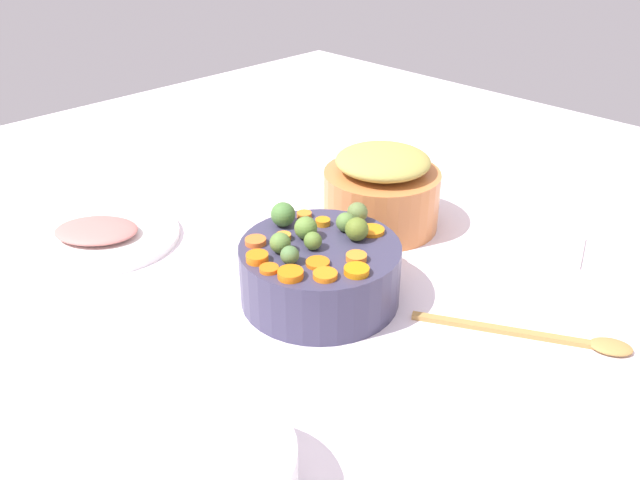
# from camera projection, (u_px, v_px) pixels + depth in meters

# --- Properties ---
(tabletop) EXTENTS (2.40, 2.40, 0.02)m
(tabletop) POSITION_uv_depth(u_px,v_px,m) (316.00, 308.00, 1.06)
(tabletop) COLOR white
(tabletop) RESTS_ON ground
(serving_bowl_carrots) EXTENTS (0.25, 0.25, 0.10)m
(serving_bowl_carrots) POSITION_uv_depth(u_px,v_px,m) (320.00, 272.00, 1.04)
(serving_bowl_carrots) COLOR #393651
(serving_bowl_carrots) RESTS_ON tabletop
(metal_pot) EXTENTS (0.22, 0.22, 0.11)m
(metal_pot) POSITION_uv_depth(u_px,v_px,m) (381.00, 199.00, 1.26)
(metal_pot) COLOR #D07941
(metal_pot) RESTS_ON tabletop
(stuffing_mound) EXTENTS (0.18, 0.18, 0.04)m
(stuffing_mound) POSITION_uv_depth(u_px,v_px,m) (383.00, 161.00, 1.22)
(stuffing_mound) COLOR tan
(stuffing_mound) RESTS_ON metal_pot
(carrot_slice_0) EXTENTS (0.05, 0.05, 0.01)m
(carrot_slice_0) POSITION_uv_depth(u_px,v_px,m) (357.00, 271.00, 0.95)
(carrot_slice_0) COLOR orange
(carrot_slice_0) RESTS_ON serving_bowl_carrots
(carrot_slice_1) EXTENTS (0.03, 0.03, 0.01)m
(carrot_slice_1) POSITION_uv_depth(u_px,v_px,m) (304.00, 215.00, 1.10)
(carrot_slice_1) COLOR orange
(carrot_slice_1) RESTS_ON serving_bowl_carrots
(carrot_slice_2) EXTENTS (0.04, 0.04, 0.01)m
(carrot_slice_2) POSITION_uv_depth(u_px,v_px,m) (256.00, 241.00, 1.02)
(carrot_slice_2) COLOR orange
(carrot_slice_2) RESTS_ON serving_bowl_carrots
(carrot_slice_3) EXTENTS (0.03, 0.03, 0.01)m
(carrot_slice_3) POSITION_uv_depth(u_px,v_px,m) (323.00, 222.00, 1.08)
(carrot_slice_3) COLOR orange
(carrot_slice_3) RESTS_ON serving_bowl_carrots
(carrot_slice_4) EXTENTS (0.05, 0.05, 0.01)m
(carrot_slice_4) POSITION_uv_depth(u_px,v_px,m) (290.00, 274.00, 0.94)
(carrot_slice_4) COLOR orange
(carrot_slice_4) RESTS_ON serving_bowl_carrots
(carrot_slice_5) EXTENTS (0.04, 0.04, 0.01)m
(carrot_slice_5) POSITION_uv_depth(u_px,v_px,m) (325.00, 275.00, 0.94)
(carrot_slice_5) COLOR orange
(carrot_slice_5) RESTS_ON serving_bowl_carrots
(carrot_slice_6) EXTENTS (0.04, 0.04, 0.01)m
(carrot_slice_6) POSITION_uv_depth(u_px,v_px,m) (356.00, 257.00, 0.98)
(carrot_slice_6) COLOR orange
(carrot_slice_6) RESTS_ON serving_bowl_carrots
(carrot_slice_7) EXTENTS (0.03, 0.03, 0.01)m
(carrot_slice_7) POSITION_uv_depth(u_px,v_px,m) (269.00, 269.00, 0.96)
(carrot_slice_7) COLOR orange
(carrot_slice_7) RESTS_ON serving_bowl_carrots
(carrot_slice_8) EXTENTS (0.03, 0.03, 0.01)m
(carrot_slice_8) POSITION_uv_depth(u_px,v_px,m) (283.00, 237.00, 1.04)
(carrot_slice_8) COLOR orange
(carrot_slice_8) RESTS_ON serving_bowl_carrots
(carrot_slice_9) EXTENTS (0.05, 0.05, 0.01)m
(carrot_slice_9) POSITION_uv_depth(u_px,v_px,m) (372.00, 231.00, 1.06)
(carrot_slice_9) COLOR orange
(carrot_slice_9) RESTS_ON serving_bowl_carrots
(carrot_slice_10) EXTENTS (0.04, 0.04, 0.01)m
(carrot_slice_10) POSITION_uv_depth(u_px,v_px,m) (257.00, 258.00, 0.98)
(carrot_slice_10) COLOR orange
(carrot_slice_10) RESTS_ON serving_bowl_carrots
(carrot_slice_11) EXTENTS (0.04, 0.04, 0.01)m
(carrot_slice_11) POSITION_uv_depth(u_px,v_px,m) (318.00, 263.00, 0.97)
(carrot_slice_11) COLOR orange
(carrot_slice_11) RESTS_ON serving_bowl_carrots
(brussels_sprout_0) EXTENTS (0.03, 0.03, 0.03)m
(brussels_sprout_0) POSITION_uv_depth(u_px,v_px,m) (312.00, 241.00, 1.00)
(brussels_sprout_0) COLOR #5A7B30
(brussels_sprout_0) RESTS_ON serving_bowl_carrots
(brussels_sprout_1) EXTENTS (0.04, 0.04, 0.04)m
(brussels_sprout_1) POSITION_uv_depth(u_px,v_px,m) (357.00, 229.00, 1.03)
(brussels_sprout_1) COLOR olive
(brussels_sprout_1) RESTS_ON serving_bowl_carrots
(brussels_sprout_2) EXTENTS (0.04, 0.04, 0.04)m
(brussels_sprout_2) POSITION_uv_depth(u_px,v_px,m) (306.00, 228.00, 1.03)
(brussels_sprout_2) COLOR olive
(brussels_sprout_2) RESTS_ON serving_bowl_carrots
(brussels_sprout_3) EXTENTS (0.03, 0.03, 0.03)m
(brussels_sprout_3) POSITION_uv_depth(u_px,v_px,m) (280.00, 243.00, 1.00)
(brussels_sprout_3) COLOR #597E37
(brussels_sprout_3) RESTS_ON serving_bowl_carrots
(brussels_sprout_4) EXTENTS (0.03, 0.03, 0.03)m
(brussels_sprout_4) POSITION_uv_depth(u_px,v_px,m) (346.00, 222.00, 1.06)
(brussels_sprout_4) COLOR #5B803B
(brussels_sprout_4) RESTS_ON serving_bowl_carrots
(brussels_sprout_5) EXTENTS (0.04, 0.04, 0.04)m
(brussels_sprout_5) POSITION_uv_depth(u_px,v_px,m) (283.00, 214.00, 1.07)
(brussels_sprout_5) COLOR #4A7838
(brussels_sprout_5) RESTS_ON serving_bowl_carrots
(brussels_sprout_6) EXTENTS (0.03, 0.03, 0.03)m
(brussels_sprout_6) POSITION_uv_depth(u_px,v_px,m) (357.00, 212.00, 1.08)
(brussels_sprout_6) COLOR #5F743C
(brussels_sprout_6) RESTS_ON serving_bowl_carrots
(brussels_sprout_7) EXTENTS (0.03, 0.03, 0.03)m
(brussels_sprout_7) POSITION_uv_depth(u_px,v_px,m) (290.00, 255.00, 0.97)
(brussels_sprout_7) COLOR #4E743D
(brussels_sprout_7) RESTS_ON serving_bowl_carrots
(wooden_spoon) EXTENTS (0.29, 0.18, 0.01)m
(wooden_spoon) POSITION_uv_depth(u_px,v_px,m) (556.00, 338.00, 0.97)
(wooden_spoon) COLOR #AF8244
(wooden_spoon) RESTS_ON tabletop
(casserole_dish) EXTENTS (0.20, 0.20, 0.08)m
(casserole_dish) POSITION_uv_depth(u_px,v_px,m) (205.00, 478.00, 0.70)
(casserole_dish) COLOR white
(casserole_dish) RESTS_ON tabletop
(ham_plate) EXTENTS (0.27, 0.27, 0.01)m
(ham_plate) POSITION_uv_depth(u_px,v_px,m) (106.00, 237.00, 1.23)
(ham_plate) COLOR white
(ham_plate) RESTS_ON tabletop
(ham_slice_main) EXTENTS (0.19, 0.18, 0.02)m
(ham_slice_main) POSITION_uv_depth(u_px,v_px,m) (96.00, 230.00, 1.22)
(ham_slice_main) COLOR tan
(ham_slice_main) RESTS_ON ham_plate
(dish_towel) EXTENTS (0.17, 0.16, 0.01)m
(dish_towel) POSITION_uv_depth(u_px,v_px,m) (543.00, 245.00, 1.21)
(dish_towel) COLOR silver
(dish_towel) RESTS_ON tabletop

